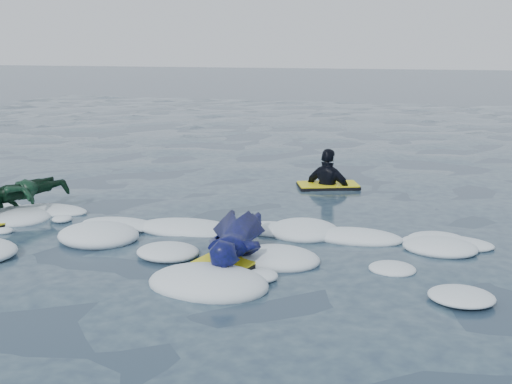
% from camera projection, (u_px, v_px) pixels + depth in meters
% --- Properties ---
extents(ground, '(120.00, 120.00, 0.00)m').
position_uv_depth(ground, '(188.00, 272.00, 6.84)').
color(ground, '#18233A').
rests_on(ground, ground).
extents(foam_band, '(12.00, 3.10, 0.30)m').
position_uv_depth(foam_band, '(220.00, 244.00, 7.80)').
color(foam_band, white).
rests_on(foam_band, ground).
extents(prone_woman_unit, '(0.92, 1.83, 0.46)m').
position_uv_depth(prone_woman_unit, '(235.00, 240.00, 7.17)').
color(prone_woman_unit, black).
rests_on(prone_woman_unit, ground).
extents(prone_child_unit, '(1.07, 1.46, 0.52)m').
position_uv_depth(prone_child_unit, '(23.00, 198.00, 8.98)').
color(prone_child_unit, black).
rests_on(prone_child_unit, ground).
extents(waiting_rider_unit, '(1.15, 0.89, 1.52)m').
position_uv_depth(waiting_rider_unit, '(328.00, 193.00, 10.87)').
color(waiting_rider_unit, black).
rests_on(waiting_rider_unit, ground).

